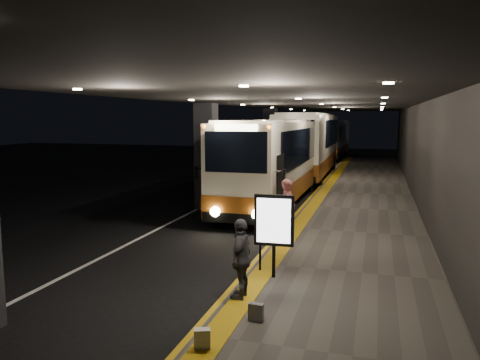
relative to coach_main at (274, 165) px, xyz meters
The scene contains 17 objects.
ground 6.15m from the coach_main, 99.51° to the right, with size 90.00×90.00×0.00m, color black.
lane_line_white 3.37m from the coach_main, 163.55° to the right, with size 0.12×50.00×0.01m, color silver.
kerb_stripe_yellow 2.35m from the coach_main, 30.79° to the right, with size 0.18×50.00×0.01m, color gold.
sidewalk 4.20m from the coach_main, 12.24° to the right, with size 4.50×50.00×0.15m, color #514C44.
tactile_strip 2.58m from the coach_main, 23.60° to the right, with size 0.50×50.00×0.01m, color gold.
terminal_wall 6.21m from the coach_main, ahead, with size 0.10×50.00×6.00m, color black.
support_columns 3.11m from the coach_main, 143.68° to the right, with size 0.80×24.80×4.40m.
canopy 3.35m from the coach_main, 28.25° to the right, with size 9.00×50.00×0.40m, color black.
coach_main is the anchor object (origin of this frame).
coach_second 10.41m from the coach_main, 89.60° to the left, with size 2.81×12.64×3.97m.
coach_third 25.50m from the coach_main, 89.78° to the left, with size 2.60×10.96×3.42m.
passenger_boarding 6.49m from the coach_main, 73.58° to the right, with size 0.66×0.43×1.80m, color #A8524E.
passenger_waiting_grey 11.46m from the coach_main, 80.81° to the right, with size 0.97×0.50×1.66m, color #414145.
bag_polka 12.58m from the coach_main, 78.99° to the right, with size 0.27×0.12×0.33m, color black.
bag_plain 13.70m from the coach_main, 82.30° to the right, with size 0.26×0.15×0.33m, color silver.
info_sign 10.12m from the coach_main, 77.50° to the right, with size 0.92×0.16×1.93m.
stanchion_post 9.72m from the coach_main, 79.42° to the right, with size 0.05×0.05×1.13m, color black.
Camera 1 is at (5.38, -14.27, 3.81)m, focal length 35.00 mm.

